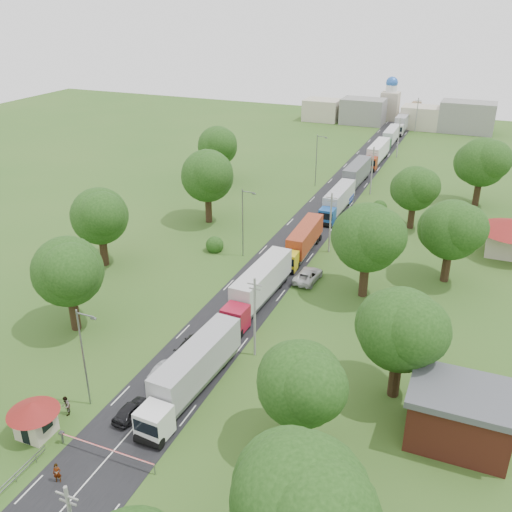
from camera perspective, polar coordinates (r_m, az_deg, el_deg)
The scene contains 43 objects.
ground at distance 67.72m, azimuth -2.15°, elevation -5.68°, with size 260.00×260.00×0.00m, color #2F571D.
road at distance 84.24m, azimuth 3.49°, elevation 0.76°, with size 8.00×200.00×0.04m, color black.
boom_barrier at distance 50.79m, azimuth -16.02°, elevation -17.71°, with size 9.22×0.35×1.18m.
guard_booth at distance 53.23m, azimuth -21.34°, elevation -14.53°, with size 4.40×4.40×3.45m.
info_sign at distance 95.27m, azimuth 9.51°, elevation 5.33°, with size 0.12×3.10×4.10m.
pole_1 at distance 57.91m, azimuth -0.13°, elevation -6.04°, with size 1.60×0.24×9.00m.
pole_2 at distance 81.86m, azimuth 7.45°, elevation 3.40°, with size 1.60×0.24×9.00m.
pole_3 at distance 107.78m, azimuth 11.53°, elevation 8.43°, with size 1.60×0.24×9.00m.
pole_4 at distance 134.53m, azimuth 14.06°, elevation 11.46°, with size 1.60×0.24×9.00m.
pole_5 at distance 161.71m, azimuth 15.78°, elevation 13.48°, with size 1.60×0.24×9.00m.
lamp_0 at distance 53.04m, azimuth -16.80°, elevation -9.36°, with size 2.03×0.22×10.00m.
lamp_1 at distance 79.58m, azimuth -1.25°, elevation 3.64°, with size 2.03×0.22×10.00m.
lamp_2 at distance 110.91m, azimuth 6.13°, elevation 9.72°, with size 2.03×0.22×10.00m.
tree_1 at distance 35.83m, azimuth 4.64°, elevation -23.28°, with size 9.60×9.60×12.05m.
tree_2 at distance 45.98m, azimuth 4.54°, elevation -12.53°, with size 8.00×8.00×10.10m.
tree_3 at distance 52.80m, azimuth 14.29°, elevation -7.03°, with size 8.80×8.80×11.07m.
tree_4 at distance 69.36m, azimuth 11.11°, elevation 1.88°, with size 9.60×9.60×12.05m.
tree_5 at distance 76.06m, azimuth 19.00°, elevation 2.54°, with size 8.80×8.80×11.07m.
tree_6 at distance 92.76m, azimuth 15.59°, elevation 6.55°, with size 8.00×8.00×10.10m.
tree_7 at distance 106.35m, azimuth 21.68°, elevation 8.72°, with size 9.60×9.60×12.05m.
tree_10 at distance 64.50m, azimuth -18.22°, elevation -1.40°, with size 8.80×8.80×11.07m.
tree_11 at distance 79.23m, azimuth -15.32°, elevation 3.92°, with size 8.80×8.80×11.07m.
tree_12 at distance 91.87m, azimuth -4.85°, elevation 8.03°, with size 9.60×9.60×12.05m.
tree_13 at distance 112.70m, azimuth -3.85°, elevation 10.93°, with size 8.80×8.80×11.07m.
house_brick at distance 51.80m, azimuth 19.71°, elevation -14.77°, with size 8.60×6.60×5.20m.
distant_town at distance 167.43m, azimuth 14.31°, elevation 13.59°, with size 52.00×8.00×8.00m.
church at distance 175.59m, azimuth 13.27°, elevation 14.83°, with size 5.00×5.00×12.30m.
truck_0 at distance 54.59m, azimuth -6.42°, elevation -11.39°, with size 3.44×15.68×4.33m.
truck_1 at distance 68.54m, azimuth 0.26°, elevation -3.04°, with size 3.16×15.80×4.37m.
truck_2 at distance 81.88m, azimuth 4.71°, elevation 1.55°, with size 2.78×14.05×3.89m.
truck_3 at distance 98.26m, azimuth 8.16°, elevation 5.50°, with size 2.66×14.52×4.02m.
truck_4 at distance 112.88m, azimuth 9.93°, elevation 8.03°, with size 2.91×15.41×4.27m.
truck_5 at distance 129.62m, azimuth 12.02°, elevation 10.04°, with size 2.71×15.20×4.21m.
truck_6 at distance 146.39m, azimuth 13.29°, elevation 11.54°, with size 2.53×13.91×3.85m.
truck_7 at distance 162.66m, azimuth 14.44°, elevation 12.83°, with size 2.75×15.73×4.36m.
truck_8 at distance 179.04m, azimuth 15.40°, elevation 13.74°, with size 2.92×14.75×4.08m.
car_lane_front at distance 53.64m, azimuth -12.37°, elevation -14.83°, with size 1.63×4.06×1.38m, color black.
car_lane_mid at distance 57.73m, azimuth -8.80°, elevation -11.16°, with size 1.61×4.61×1.52m, color gray.
car_lane_rear at distance 61.08m, azimuth -6.52°, elevation -8.84°, with size 1.95×4.79×1.39m, color black.
car_verge_near at distance 74.73m, azimuth 5.22°, elevation -1.96°, with size 2.61×5.65×1.57m, color silver.
car_verge_far at distance 91.84m, azimuth 8.92°, elevation 3.16°, with size 1.95×4.86×1.65m, color slate.
pedestrian_near at distance 49.35m, azimuth -19.26°, elevation -19.83°, with size 0.62×0.41×1.71m, color gray.
pedestrian_booth at distance 55.19m, azimuth -18.47°, elevation -14.05°, with size 0.91×0.71×1.88m, color gray.
Camera 1 is at (24.61, -52.77, 34.56)m, focal length 40.00 mm.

